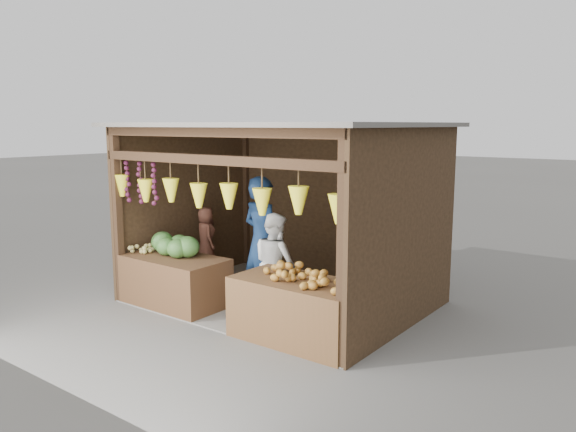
% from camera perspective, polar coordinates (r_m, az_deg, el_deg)
% --- Properties ---
extents(ground, '(80.00, 80.00, 0.00)m').
position_cam_1_polar(ground, '(8.55, -0.67, -8.65)').
color(ground, '#514F49').
rests_on(ground, ground).
extents(stall_structure, '(4.30, 3.30, 2.66)m').
position_cam_1_polar(stall_structure, '(8.18, -1.05, 2.49)').
color(stall_structure, slate).
rests_on(stall_structure, ground).
extents(back_shelf, '(1.25, 0.32, 1.32)m').
position_cam_1_polar(back_shelf, '(8.84, 9.86, -2.34)').
color(back_shelf, '#382314').
rests_on(back_shelf, ground).
extents(counter_left, '(1.54, 0.85, 0.73)m').
position_cam_1_polar(counter_left, '(8.44, -11.37, -6.51)').
color(counter_left, '#4C2E19').
rests_on(counter_left, ground).
extents(counter_right, '(1.65, 0.85, 0.76)m').
position_cam_1_polar(counter_right, '(6.97, 1.12, -9.57)').
color(counter_right, '#543A1C').
rests_on(counter_right, ground).
extents(stool, '(0.33, 0.33, 0.31)m').
position_cam_1_polar(stool, '(9.57, -8.25, -5.82)').
color(stool, black).
rests_on(stool, ground).
extents(man_standing, '(0.76, 0.57, 1.91)m').
position_cam_1_polar(man_standing, '(8.16, -2.65, -2.60)').
color(man_standing, navy).
rests_on(man_standing, ground).
extents(woman_standing, '(0.85, 0.77, 1.43)m').
position_cam_1_polar(woman_standing, '(7.88, -1.27, -4.81)').
color(woman_standing, white).
rests_on(woman_standing, ground).
extents(vendor_seated, '(0.57, 0.50, 0.97)m').
position_cam_1_polar(vendor_seated, '(9.42, -8.34, -2.04)').
color(vendor_seated, brown).
rests_on(vendor_seated, stool).
extents(melon_pile, '(1.00, 0.50, 0.32)m').
position_cam_1_polar(melon_pile, '(8.43, -11.35, -2.86)').
color(melon_pile, '#165115').
rests_on(melon_pile, counter_left).
extents(tanfruit_pile, '(0.34, 0.40, 0.13)m').
position_cam_1_polar(tanfruit_pile, '(8.72, -14.52, -3.22)').
color(tanfruit_pile, '#A3964B').
rests_on(tanfruit_pile, counter_left).
extents(mango_pile, '(1.40, 0.64, 0.22)m').
position_cam_1_polar(mango_pile, '(6.76, 1.63, -5.82)').
color(mango_pile, '#C7441A').
rests_on(mango_pile, counter_right).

